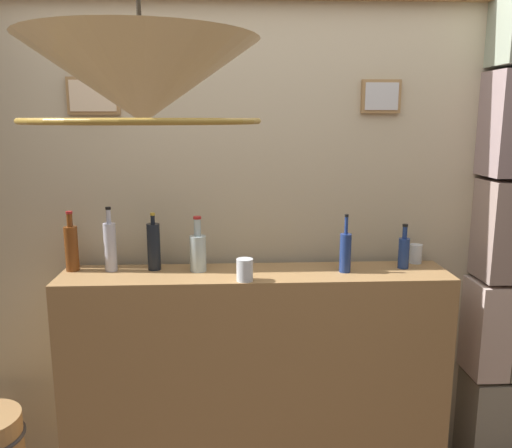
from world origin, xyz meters
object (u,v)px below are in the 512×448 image
Objects in this scene: liquor_bottle_bourbon at (110,246)px; liquor_bottle_sherry at (404,251)px; glass_tumbler_rocks at (416,254)px; pendant_lamp at (142,84)px; liquor_bottle_brandy at (198,251)px; liquor_bottle_mezcal at (71,247)px; glass_tumbler_highball at (245,270)px; liquor_bottle_vodka at (154,246)px; liquor_bottle_vermouth at (345,252)px.

liquor_bottle_sherry is (1.44, -0.03, -0.04)m from liquor_bottle_bourbon.
glass_tumbler_rocks is 1.81m from pendant_lamp.
liquor_bottle_brandy is 0.62m from liquor_bottle_mezcal.
liquor_bottle_bourbon is 3.05× the size of glass_tumbler_highball.
glass_tumbler_highball is at bearing 71.23° from pendant_lamp.
glass_tumbler_rocks is (1.54, 0.06, -0.08)m from liquor_bottle_bourbon.
glass_tumbler_highball is at bearing -13.94° from liquor_bottle_mezcal.
liquor_bottle_brandy is 1.22× the size of liquor_bottle_sherry.
pendant_lamp is at bearing -82.25° from liquor_bottle_vodka.
glass_tumbler_highball is at bearing -163.74° from glass_tumbler_rocks.
glass_tumbler_highball is 1.19m from pendant_lamp.
pendant_lamp reaches higher than glass_tumbler_rocks.
liquor_bottle_brandy is at bearing 179.96° from liquor_bottle_sherry.
glass_tumbler_highball is (0.65, -0.20, -0.07)m from liquor_bottle_bourbon.
glass_tumbler_rocks is at bearing 43.54° from pendant_lamp.
liquor_bottle_vermouth is 1.28× the size of liquor_bottle_sherry.
liquor_bottle_bourbon is 1.07× the size of liquor_bottle_mezcal.
liquor_bottle_brandy is 0.95× the size of liquor_bottle_vermouth.
liquor_bottle_vermouth is 2.91× the size of glass_tumbler_rocks.
liquor_bottle_vodka is 1.24m from liquor_bottle_sherry.
glass_tumbler_highball is at bearing -167.90° from liquor_bottle_sherry.
liquor_bottle_bourbon is 1.14m from liquor_bottle_vermouth.
liquor_bottle_brandy is at bearing 175.76° from liquor_bottle_vermouth.
liquor_bottle_brandy is at bearing -8.75° from liquor_bottle_vodka.
liquor_bottle_brandy reaches higher than glass_tumbler_highball.
liquor_bottle_vodka is at bearing 155.06° from glass_tumbler_highball.
liquor_bottle_vermouth is at bearing -170.31° from liquor_bottle_sherry.
liquor_bottle_bourbon is 1.32m from pendant_lamp.
liquor_bottle_mezcal is (-0.40, 0.00, -0.00)m from liquor_bottle_vodka.
liquor_bottle_vodka is 0.49m from glass_tumbler_highball.
liquor_bottle_vodka is 0.40m from liquor_bottle_mezcal.
pendant_lamp is at bearing -93.94° from liquor_bottle_brandy.
liquor_bottle_vermouth reaches higher than liquor_bottle_sherry.
liquor_bottle_vermouth is 2.74× the size of glass_tumbler_highball.
liquor_bottle_sherry is 1.67m from pendant_lamp.
glass_tumbler_highball is (0.44, -0.20, -0.07)m from liquor_bottle_vodka.
liquor_bottle_brandy is at bearing 142.46° from glass_tumbler_highball.
liquor_bottle_vodka reaches higher than liquor_bottle_sherry.
liquor_bottle_brandy is 2.61× the size of glass_tumbler_highball.
liquor_bottle_vodka is at bearing 178.41° from liquor_bottle_sherry.
glass_tumbler_highball is at bearing -166.42° from liquor_bottle_vermouth.
liquor_bottle_brandy is at bearing -3.28° from liquor_bottle_bourbon.
liquor_bottle_mezcal reaches higher than glass_tumbler_highball.
liquor_bottle_bourbon reaches higher than liquor_bottle_brandy.
glass_tumbler_rocks is 0.94× the size of glass_tumbler_highball.
glass_tumbler_highball is 0.16× the size of pendant_lamp.
liquor_bottle_vodka is 1.33m from glass_tumbler_rocks.
liquor_bottle_brandy is 0.92× the size of liquor_bottle_mezcal.
pendant_lamp is (-0.07, -1.04, 0.72)m from liquor_bottle_brandy.
liquor_bottle_brandy is at bearing -175.47° from glass_tumbler_rocks.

